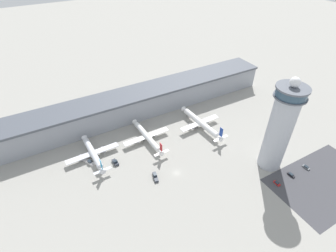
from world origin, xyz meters
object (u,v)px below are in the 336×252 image
object	(u,v)px
control_tower	(280,128)
airplane_gate_charlie	(201,123)
service_truck_catering	(89,162)
service_truck_fuel	(115,162)
service_truck_baggage	(155,177)
car_yellow_taxi	(291,175)
car_silver_sedan	(277,183)
airplane_gate_alpha	(93,153)
airplane_gate_bravo	(147,137)
car_black_suv	(306,167)

from	to	relation	value
control_tower	airplane_gate_charlie	bearing A→B (deg)	107.55
service_truck_catering	service_truck_fuel	distance (m)	16.47
service_truck_catering	service_truck_baggage	size ratio (longest dim) A/B	1.05
service_truck_catering	car_yellow_taxi	distance (m)	124.00
airplane_gate_charlie	car_silver_sedan	size ratio (longest dim) A/B	10.79
control_tower	service_truck_baggage	size ratio (longest dim) A/B	7.65
airplane_gate_alpha	airplane_gate_charlie	size ratio (longest dim) A/B	0.83
control_tower	service_truck_baggage	xyz separation A→B (m)	(-67.58, 24.38, -27.97)
control_tower	car_yellow_taxi	world-z (taller)	control_tower
airplane_gate_alpha	car_yellow_taxi	distance (m)	122.91
airplane_gate_bravo	service_truck_catering	world-z (taller)	airplane_gate_bravo
service_truck_baggage	car_black_suv	bearing A→B (deg)	-24.32
service_truck_catering	service_truck_fuel	size ratio (longest dim) A/B	1.38
service_truck_fuel	car_yellow_taxi	size ratio (longest dim) A/B	1.29
airplane_gate_alpha	car_silver_sedan	world-z (taller)	airplane_gate_alpha
airplane_gate_charlie	service_truck_baggage	xyz separation A→B (m)	(-51.31, -27.08, -3.60)
airplane_gate_alpha	service_truck_baggage	xyz separation A→B (m)	(27.05, -34.61, -2.92)
service_truck_baggage	airplane_gate_bravo	bearing A→B (deg)	72.36
service_truck_baggage	car_silver_sedan	xyz separation A→B (m)	(59.64, -38.59, -0.37)
airplane_gate_alpha	car_yellow_taxi	xyz separation A→B (m)	(99.01, -72.75, -3.26)
service_truck_fuel	airplane_gate_alpha	bearing A→B (deg)	131.62
control_tower	service_truck_catering	xyz separation A→B (m)	(-98.47, 55.50, -28.01)
airplane_gate_charlie	car_silver_sedan	world-z (taller)	airplane_gate_charlie
airplane_gate_charlie	car_yellow_taxi	xyz separation A→B (m)	(20.65, -65.22, -3.93)
service_truck_catering	control_tower	bearing A→B (deg)	-29.41
airplane_gate_charlie	service_truck_baggage	size ratio (longest dim) A/B	5.71
airplane_gate_alpha	car_black_suv	xyz separation A→B (m)	(112.14, -73.06, -3.24)
service_truck_catering	service_truck_baggage	xyz separation A→B (m)	(30.89, -31.12, 0.04)
control_tower	airplane_gate_charlie	world-z (taller)	control_tower
airplane_gate_alpha	car_black_suv	size ratio (longest dim) A/B	8.16
car_yellow_taxi	airplane_gate_bravo	bearing A→B (deg)	130.94
control_tower	service_truck_fuel	xyz separation A→B (m)	(-84.22, 47.26, -27.89)
service_truck_baggage	car_yellow_taxi	size ratio (longest dim) A/B	1.70
control_tower	airplane_gate_alpha	bearing A→B (deg)	148.07
service_truck_baggage	car_black_suv	xyz separation A→B (m)	(85.09, -38.45, -0.31)
service_truck_baggage	service_truck_catering	bearing A→B (deg)	134.79
control_tower	car_yellow_taxi	bearing A→B (deg)	-72.35
airplane_gate_bravo	airplane_gate_alpha	bearing A→B (deg)	177.23
control_tower	car_yellow_taxi	xyz separation A→B (m)	(4.38, -13.76, -28.30)
service_truck_catering	service_truck_fuel	world-z (taller)	service_truck_fuel
airplane_gate_charlie	airplane_gate_bravo	bearing A→B (deg)	172.05
service_truck_catering	service_truck_fuel	xyz separation A→B (m)	(14.25, -8.24, 0.12)
airplane_gate_bravo	airplane_gate_charlie	xyz separation A→B (m)	(40.88, -5.71, 0.59)
control_tower	airplane_gate_charlie	size ratio (longest dim) A/B	1.34
control_tower	car_silver_sedan	size ratio (longest dim) A/B	14.47
car_black_suv	airplane_gate_alpha	bearing A→B (deg)	146.92
airplane_gate_bravo	car_yellow_taxi	distance (m)	93.96
airplane_gate_charlie	service_truck_catering	bearing A→B (deg)	177.18
airplane_gate_alpha	car_yellow_taxi	size ratio (longest dim) A/B	8.05
service_truck_catering	car_yellow_taxi	xyz separation A→B (m)	(102.85, -69.26, -0.29)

